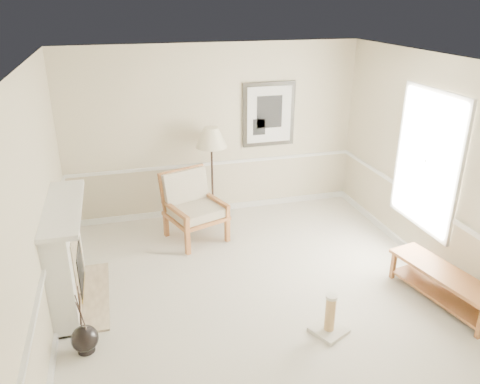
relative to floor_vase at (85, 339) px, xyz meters
name	(u,v)px	position (x,y,z in m)	size (l,w,h in m)	color
ground	(263,298)	(2.15, 0.42, -0.16)	(5.50, 5.50, 0.00)	silver
room	(275,157)	(2.29, 0.50, 1.71)	(5.04, 5.54, 2.92)	beige
fireplace	(66,256)	(-0.19, 1.02, 0.48)	(0.64, 1.64, 1.31)	white
floor_vase	(85,339)	(0.00, 0.00, 0.00)	(0.29, 0.29, 0.85)	black
armchair	(192,203)	(1.58, 2.33, 0.42)	(1.04, 1.07, 1.06)	#995631
floor_lamp	(211,140)	(2.02, 2.82, 1.26)	(0.54, 0.54, 1.63)	black
bench	(444,282)	(4.30, -0.24, 0.13)	(0.73, 1.55, 0.43)	#995631
scratching_post	(330,321)	(2.68, -0.41, 0.00)	(0.47, 0.47, 0.50)	silver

